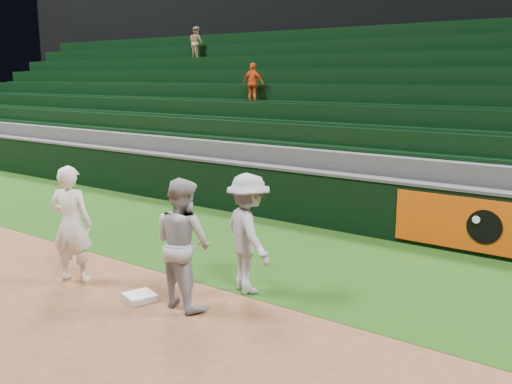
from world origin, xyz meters
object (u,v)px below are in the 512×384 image
first_base (140,297)px  first_baseman (71,224)px  base_coach (248,234)px  baserunner (183,243)px

first_base → first_baseman: bearing=-177.5°
base_coach → baserunner: bearing=97.2°
baserunner → first_base: bearing=28.3°
first_base → base_coach: size_ratio=0.23×
baserunner → base_coach: (0.42, 1.00, -0.01)m
first_base → first_baseman: size_ratio=0.22×
first_base → first_baseman: (-1.50, -0.06, 0.91)m
first_base → baserunner: bearing=20.4°
first_baseman → baserunner: size_ratio=1.01×
base_coach → first_base: bearing=78.6°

